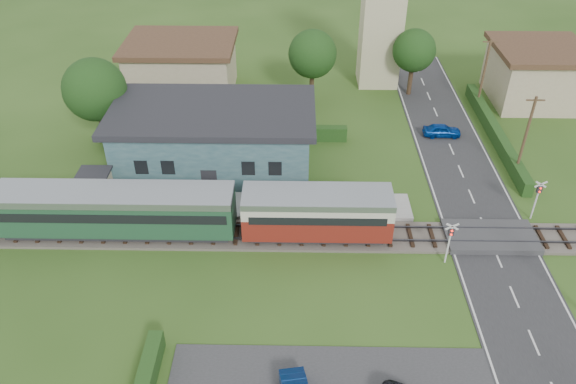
{
  "coord_description": "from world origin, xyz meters",
  "views": [
    {
      "loc": [
        -3.41,
        -27.98,
        25.08
      ],
      "look_at": [
        -3.98,
        4.0,
        2.41
      ],
      "focal_mm": 35.0,
      "sensor_mm": 36.0,
      "label": 1
    }
  ],
  "objects_px": {
    "crossing_signal_near": "(450,237)",
    "pedestrian_near": "(298,199)",
    "train": "(69,210)",
    "equipment_hut": "(96,188)",
    "station_building": "(214,138)",
    "house_east": "(536,73)",
    "house_west": "(182,67)",
    "car_on_road": "(442,130)",
    "pedestrian_far": "(150,194)",
    "crossing_signal_far": "(538,195)"
  },
  "relations": [
    {
      "from": "crossing_signal_near",
      "to": "pedestrian_near",
      "type": "relative_size",
      "value": 1.73
    },
    {
      "from": "train",
      "to": "crossing_signal_near",
      "type": "distance_m",
      "value": 25.29
    },
    {
      "from": "equipment_hut",
      "to": "pedestrian_near",
      "type": "height_order",
      "value": "equipment_hut"
    },
    {
      "from": "station_building",
      "to": "house_east",
      "type": "bearing_deg",
      "value": 23.44
    },
    {
      "from": "house_east",
      "to": "house_west",
      "type": "bearing_deg",
      "value": 178.36
    },
    {
      "from": "equipment_hut",
      "to": "car_on_road",
      "type": "relative_size",
      "value": 0.77
    },
    {
      "from": "train",
      "to": "pedestrian_far",
      "type": "distance_m",
      "value": 5.73
    },
    {
      "from": "house_west",
      "to": "train",
      "type": "bearing_deg",
      "value": -99.31
    },
    {
      "from": "station_building",
      "to": "pedestrian_far",
      "type": "relative_size",
      "value": 10.35
    },
    {
      "from": "equipment_hut",
      "to": "crossing_signal_near",
      "type": "height_order",
      "value": "crossing_signal_near"
    },
    {
      "from": "house_east",
      "to": "crossing_signal_far",
      "type": "distance_m",
      "value": 20.64
    },
    {
      "from": "house_east",
      "to": "pedestrian_near",
      "type": "bearing_deg",
      "value": -140.19
    },
    {
      "from": "car_on_road",
      "to": "equipment_hut",
      "type": "bearing_deg",
      "value": 112.18
    },
    {
      "from": "house_east",
      "to": "car_on_road",
      "type": "relative_size",
      "value": 2.65
    },
    {
      "from": "pedestrian_far",
      "to": "train",
      "type": "bearing_deg",
      "value": 147.48
    },
    {
      "from": "crossing_signal_far",
      "to": "pedestrian_near",
      "type": "distance_m",
      "value": 16.91
    },
    {
      "from": "crossing_signal_far",
      "to": "car_on_road",
      "type": "relative_size",
      "value": 0.99
    },
    {
      "from": "equipment_hut",
      "to": "house_west",
      "type": "bearing_deg",
      "value": 81.38
    },
    {
      "from": "train",
      "to": "crossing_signal_near",
      "type": "relative_size",
      "value": 13.18
    },
    {
      "from": "house_east",
      "to": "pedestrian_far",
      "type": "xyz_separation_m",
      "value": [
        -34.17,
        -18.72,
        -1.57
      ]
    },
    {
      "from": "crossing_signal_near",
      "to": "pedestrian_near",
      "type": "distance_m",
      "value": 10.93
    },
    {
      "from": "house_east",
      "to": "crossing_signal_near",
      "type": "xyz_separation_m",
      "value": [
        -13.6,
        -24.41,
        -0.66
      ]
    },
    {
      "from": "equipment_hut",
      "to": "pedestrian_near",
      "type": "distance_m",
      "value": 14.72
    },
    {
      "from": "equipment_hut",
      "to": "pedestrian_far",
      "type": "relative_size",
      "value": 1.65
    },
    {
      "from": "pedestrian_far",
      "to": "car_on_road",
      "type": "bearing_deg",
      "value": -43.05
    },
    {
      "from": "train",
      "to": "pedestrian_near",
      "type": "bearing_deg",
      "value": 9.48
    },
    {
      "from": "station_building",
      "to": "crossing_signal_far",
      "type": "bearing_deg",
      "value": -15.63
    },
    {
      "from": "car_on_road",
      "to": "pedestrian_near",
      "type": "bearing_deg",
      "value": 132.59
    },
    {
      "from": "house_west",
      "to": "pedestrian_near",
      "type": "distance_m",
      "value": 23.57
    },
    {
      "from": "house_west",
      "to": "crossing_signal_near",
      "type": "bearing_deg",
      "value": -49.89
    },
    {
      "from": "pedestrian_near",
      "to": "house_east",
      "type": "bearing_deg",
      "value": -164.67
    },
    {
      "from": "equipment_hut",
      "to": "house_east",
      "type": "bearing_deg",
      "value": 26.32
    },
    {
      "from": "station_building",
      "to": "house_west",
      "type": "height_order",
      "value": "house_west"
    },
    {
      "from": "train",
      "to": "house_west",
      "type": "distance_m",
      "value": 23.32
    },
    {
      "from": "crossing_signal_near",
      "to": "pedestrian_far",
      "type": "bearing_deg",
      "value": 164.54
    },
    {
      "from": "pedestrian_near",
      "to": "pedestrian_far",
      "type": "distance_m",
      "value": 10.9
    },
    {
      "from": "train",
      "to": "car_on_road",
      "type": "bearing_deg",
      "value": 26.83
    },
    {
      "from": "crossing_signal_near",
      "to": "car_on_road",
      "type": "relative_size",
      "value": 0.99
    },
    {
      "from": "train",
      "to": "car_on_road",
      "type": "relative_size",
      "value": 13.0
    },
    {
      "from": "house_west",
      "to": "crossing_signal_near",
      "type": "xyz_separation_m",
      "value": [
        21.4,
        -25.41,
        -0.65
      ]
    },
    {
      "from": "house_east",
      "to": "pedestrian_near",
      "type": "relative_size",
      "value": 4.64
    },
    {
      "from": "crossing_signal_far",
      "to": "car_on_road",
      "type": "xyz_separation_m",
      "value": [
        -4.03,
        11.94,
        -1.52
      ]
    },
    {
      "from": "train",
      "to": "pedestrian_far",
      "type": "xyz_separation_m",
      "value": [
        4.6,
        3.28,
        -0.95
      ]
    },
    {
      "from": "station_building",
      "to": "pedestrian_far",
      "type": "bearing_deg",
      "value": -126.12
    },
    {
      "from": "house_east",
      "to": "crossing_signal_near",
      "type": "height_order",
      "value": "house_east"
    },
    {
      "from": "house_west",
      "to": "pedestrian_far",
      "type": "height_order",
      "value": "house_west"
    },
    {
      "from": "car_on_road",
      "to": "crossing_signal_far",
      "type": "bearing_deg",
      "value": -161.16
    },
    {
      "from": "car_on_road",
      "to": "station_building",
      "type": "bearing_deg",
      "value": 105.45
    },
    {
      "from": "station_building",
      "to": "pedestrian_far",
      "type": "xyz_separation_m",
      "value": [
        -4.17,
        -5.71,
        -1.47
      ]
    },
    {
      "from": "station_building",
      "to": "car_on_road",
      "type": "bearing_deg",
      "value": 15.26
    }
  ]
}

